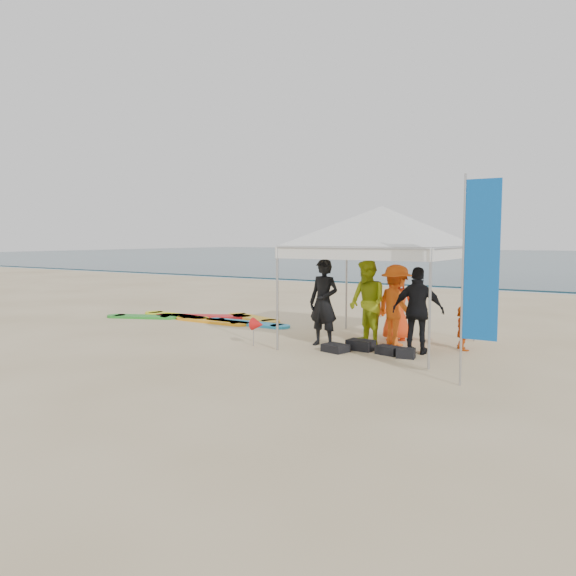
# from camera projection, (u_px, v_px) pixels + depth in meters

# --- Properties ---
(ground) EXTENTS (120.00, 120.00, 0.00)m
(ground) POSITION_uv_depth(u_px,v_px,m) (203.00, 354.00, 11.62)
(ground) COLOR beige
(ground) RESTS_ON ground
(ocean) EXTENTS (160.00, 84.00, 0.08)m
(ocean) POSITION_uv_depth(u_px,v_px,m) (560.00, 259.00, 62.20)
(ocean) COLOR #0C2633
(ocean) RESTS_ON ground
(shoreline_foam) EXTENTS (160.00, 1.20, 0.01)m
(shoreline_foam) POSITION_uv_depth(u_px,v_px,m) (453.00, 288.00, 26.96)
(shoreline_foam) COLOR silver
(shoreline_foam) RESTS_ON ground
(person_black_a) EXTENTS (0.74, 0.52, 1.94)m
(person_black_a) POSITION_uv_depth(u_px,v_px,m) (324.00, 303.00, 12.44)
(person_black_a) COLOR black
(person_black_a) RESTS_ON ground
(person_yellow) EXTENTS (1.17, 1.11, 1.91)m
(person_yellow) POSITION_uv_depth(u_px,v_px,m) (367.00, 302.00, 12.57)
(person_yellow) COLOR #B0C81C
(person_yellow) RESTS_ON ground
(person_orange_a) EXTENTS (1.35, 1.20, 1.81)m
(person_orange_a) POSITION_uv_depth(u_px,v_px,m) (396.00, 305.00, 12.54)
(person_orange_a) COLOR #FF6216
(person_orange_a) RESTS_ON ground
(person_black_b) EXTENTS (1.11, 0.58, 1.81)m
(person_black_b) POSITION_uv_depth(u_px,v_px,m) (418.00, 311.00, 11.57)
(person_black_b) COLOR black
(person_black_b) RESTS_ON ground
(person_orange_b) EXTENTS (0.96, 0.79, 1.68)m
(person_orange_b) POSITION_uv_depth(u_px,v_px,m) (397.00, 305.00, 13.13)
(person_orange_b) COLOR #EF4115
(person_orange_b) RESTS_ON ground
(person_seated) EXTENTS (0.70, 0.91, 0.96)m
(person_seated) POSITION_uv_depth(u_px,v_px,m) (463.00, 328.00, 12.03)
(person_seated) COLOR orange
(person_seated) RESTS_ON ground
(canopy_tent) EXTENTS (4.69, 4.69, 3.54)m
(canopy_tent) POSITION_uv_depth(u_px,v_px,m) (382.00, 207.00, 12.29)
(canopy_tent) COLOR #A5A5A8
(canopy_tent) RESTS_ON ground
(feather_flag) EXTENTS (0.58, 0.04, 3.42)m
(feather_flag) POSITION_uv_depth(u_px,v_px,m) (480.00, 263.00, 8.85)
(feather_flag) COLOR #A5A5A8
(feather_flag) RESTS_ON ground
(marker_pennant) EXTENTS (0.28, 0.28, 0.64)m
(marker_pennant) POSITION_uv_depth(u_px,v_px,m) (258.00, 324.00, 12.38)
(marker_pennant) COLOR #A5A5A8
(marker_pennant) RESTS_ON ground
(gear_pile) EXTENTS (1.97, 0.89, 0.22)m
(gear_pile) POSITION_uv_depth(u_px,v_px,m) (366.00, 348.00, 11.76)
(gear_pile) COLOR black
(gear_pile) RESTS_ON ground
(surfboard_spread) EXTENTS (5.41, 2.68, 0.07)m
(surfboard_spread) POSITION_uv_depth(u_px,v_px,m) (206.00, 318.00, 16.49)
(surfboard_spread) COLOR #FFA115
(surfboard_spread) RESTS_ON ground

